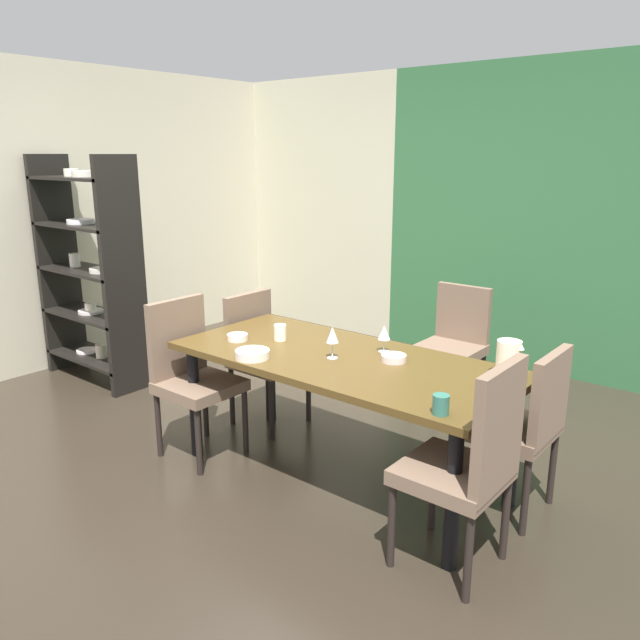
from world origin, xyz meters
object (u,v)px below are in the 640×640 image
chair_right_far (523,421)px  pitcher_near_window (509,359)px  chair_left_far (262,350)px  wine_glass_right (332,336)px  chair_right_near (471,460)px  serving_bowl_south (394,358)px  cup_left (441,405)px  serving_bowl_front (238,337)px  cup_east (280,332)px  display_shelf (89,270)px  dining_table (342,371)px  chair_head_far (454,340)px  serving_bowl_center (252,354)px  chair_left_near (191,370)px  wine_glass_rear (384,333)px

chair_right_far → pitcher_near_window: (-0.08, -0.05, 0.33)m
chair_left_far → wine_glass_right: bearing=68.2°
wine_glass_right → chair_right_near: bearing=-14.9°
pitcher_near_window → serving_bowl_south: bearing=-165.9°
wine_glass_right → cup_left: (0.84, -0.31, -0.09)m
wine_glass_right → serving_bowl_front: 0.67m
cup_left → cup_east: bearing=163.8°
display_shelf → serving_bowl_front: size_ratio=14.68×
chair_right_near → cup_left: size_ratio=11.37×
dining_table → pitcher_near_window: size_ratio=10.04×
chair_head_far → serving_bowl_center: chair_head_far is taller
chair_head_far → cup_left: chair_head_far is taller
serving_bowl_center → pitcher_near_window: bearing=25.9°
serving_bowl_front → cup_left: size_ratio=1.41×
dining_table → display_shelf: (-2.62, 0.05, 0.26)m
chair_left_near → pitcher_near_window: bearing=107.7°
dining_table → cup_left: (0.81, -0.36, 0.13)m
chair_head_far → display_shelf: size_ratio=0.49×
serving_bowl_center → dining_table: bearing=41.7°
wine_glass_right → cup_east: wine_glass_right is taller
serving_bowl_south → pitcher_near_window: 0.61m
serving_bowl_south → cup_east: 0.76m
chair_right_far → display_shelf: display_shelf is taller
display_shelf → pitcher_near_window: 3.48m
cup_left → pitcher_near_window: size_ratio=0.45×
serving_bowl_front → chair_left_far: bearing=118.6°
chair_left_far → pitcher_near_window: 1.82m
chair_right_far → serving_bowl_south: size_ratio=6.59×
display_shelf → cup_left: 3.45m
wine_glass_rear → serving_bowl_south: (0.14, -0.11, -0.09)m
dining_table → chair_head_far: (-0.01, 1.38, -0.15)m
display_shelf → serving_bowl_front: (1.93, -0.19, -0.16)m
display_shelf → serving_bowl_front: 1.95m
chair_right_far → display_shelf: bearing=94.3°
serving_bowl_front → serving_bowl_center: bearing=-30.5°
display_shelf → serving_bowl_center: 2.28m
serving_bowl_south → cup_east: size_ratio=1.40×
chair_left_far → display_shelf: (-1.68, -0.27, 0.41)m
chair_right_far → chair_head_far: bearing=41.5°
cup_left → serving_bowl_center: bearing=178.7°
dining_table → chair_left_far: (-0.93, 0.31, -0.15)m
chair_left_near → chair_right_far: (1.88, 0.62, -0.02)m
dining_table → pitcher_near_window: 0.91m
display_shelf → wine_glass_rear: size_ratio=11.80×
chair_head_far → wine_glass_right: size_ratio=5.03×
display_shelf → wine_glass_right: bearing=-2.2°
chair_right_near → cup_left: bearing=109.8°
pitcher_near_window → wine_glass_rear: bearing=-177.2°
cup_east → pitcher_near_window: (1.34, 0.25, 0.05)m
dining_table → cup_east: (-0.48, 0.02, 0.13)m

